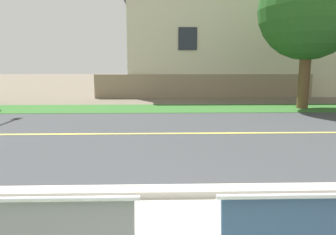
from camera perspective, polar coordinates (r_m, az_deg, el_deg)
ground_plane at (r=10.06m, az=-0.91°, el=-1.20°), size 140.00×140.00×0.00m
curb_edge at (r=4.61m, az=0.04°, el=-13.53°), size 44.00×0.30×0.11m
street_asphalt at (r=8.59m, az=-0.78°, el=-3.01°), size 52.00×8.00×0.01m
road_centre_line at (r=8.59m, az=-0.78°, el=-2.98°), size 48.00×0.14×0.01m
far_verge_grass at (r=13.75m, az=-1.11°, el=1.69°), size 48.00×2.80×0.02m
shade_tree_left at (r=15.18m, az=25.33°, el=18.79°), size 4.25×4.25×7.01m
garden_wall at (r=18.69m, az=6.63°, el=5.80°), size 13.00×0.36×1.40m
house_across_street at (r=22.20m, az=10.57°, el=13.48°), size 13.93×6.91×6.89m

